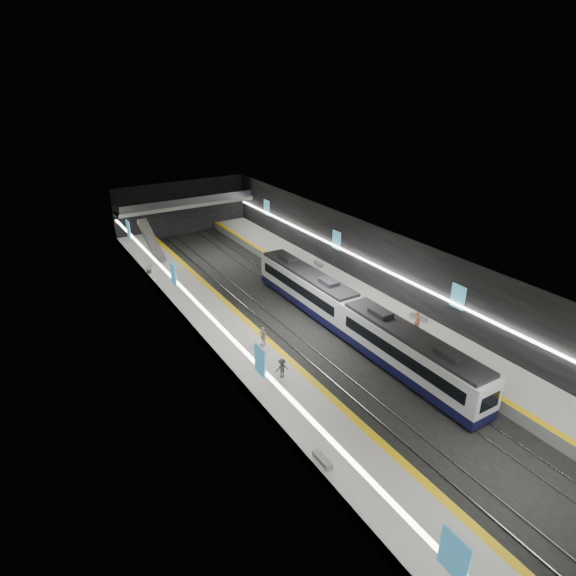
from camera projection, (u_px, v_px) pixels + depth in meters
ground at (313, 332)px, 45.89m from camera, size 70.00×70.00×0.00m
ceiling at (315, 253)px, 42.57m from camera, size 20.00×70.00×0.04m
wall_left at (213, 320)px, 39.51m from camera, size 0.04×70.00×8.00m
wall_right at (395, 272)px, 48.94m from camera, size 0.04×70.00×8.00m
wall_back at (182, 208)px, 71.45m from camera, size 20.00×0.04×8.00m
platform_left at (242, 349)px, 42.15m from camera, size 5.00×70.00×1.00m
tile_surface_left at (242, 344)px, 41.93m from camera, size 5.00×70.00×0.02m
tactile_strip_left at (264, 337)px, 42.97m from camera, size 0.60×70.00×0.02m
platform_right at (374, 308)px, 49.22m from camera, size 5.00×70.00×1.00m
tile_surface_right at (374, 304)px, 49.01m from camera, size 5.00×70.00×0.02m
tactile_strip_right at (357, 309)px, 47.97m from camera, size 0.60×70.00×0.02m
rails at (313, 331)px, 45.87m from camera, size 6.52×70.00×0.12m
train at (352, 315)px, 44.19m from camera, size 2.69×30.04×3.60m
ad_posters at (308, 285)px, 44.80m from camera, size 19.94×53.50×2.20m
cove_light_left at (216, 322)px, 39.69m from camera, size 0.25×68.60×0.12m
cove_light_right at (394, 274)px, 48.93m from camera, size 0.25×68.60×0.12m
mezzanine_bridge at (187, 204)px, 69.41m from camera, size 20.00×3.00×1.50m
escalator at (151, 240)px, 61.37m from camera, size 1.20×7.50×3.92m
bench_left_near at (322, 460)px, 29.20m from camera, size 0.47×1.62×0.40m
bench_left_far at (150, 269)px, 57.00m from camera, size 1.10×1.87×0.44m
bench_right_near at (419, 318)px, 45.82m from camera, size 0.96×1.80×0.42m
bench_right_far at (318, 264)px, 58.52m from camera, size 0.59×1.66×0.40m
passenger_right_a at (417, 321)px, 43.85m from camera, size 0.55×0.73×1.82m
passenger_left_a at (263, 337)px, 41.33m from camera, size 0.64×1.09×1.75m
passenger_left_b at (282, 368)px, 37.06m from camera, size 1.12×0.74×1.62m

